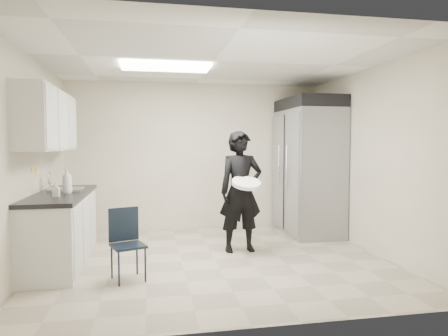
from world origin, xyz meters
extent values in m
plane|color=tan|center=(0.00, 0.00, 0.00)|extent=(4.50, 4.50, 0.00)
plane|color=silver|center=(0.00, 0.00, 2.60)|extent=(4.50, 4.50, 0.00)
plane|color=beige|center=(0.00, 2.00, 1.30)|extent=(4.50, 0.00, 4.50)
plane|color=beige|center=(-2.25, 0.00, 1.30)|extent=(0.00, 4.00, 4.00)
plane|color=beige|center=(2.25, 0.00, 1.30)|extent=(0.00, 4.00, 4.00)
cube|color=white|center=(-0.60, 0.40, 2.57)|extent=(1.20, 0.60, 0.02)
cube|color=silver|center=(-1.95, 0.20, 0.43)|extent=(0.60, 1.90, 0.86)
cube|color=black|center=(-1.95, 0.20, 0.89)|extent=(0.64, 1.95, 0.05)
cube|color=gray|center=(-1.93, 0.45, 0.87)|extent=(0.42, 0.40, 0.14)
cylinder|color=silver|center=(-2.13, 0.45, 1.02)|extent=(0.02, 0.02, 0.24)
cube|color=silver|center=(-2.08, 0.20, 1.83)|extent=(0.35, 1.80, 0.75)
cube|color=black|center=(-2.14, 1.35, 1.62)|extent=(0.22, 0.30, 0.35)
cube|color=yellow|center=(-2.24, 0.10, 1.22)|extent=(0.00, 0.12, 0.07)
cube|color=yellow|center=(-2.24, 0.30, 1.18)|extent=(0.00, 0.12, 0.07)
cube|color=gray|center=(1.83, 1.27, 1.05)|extent=(0.80, 1.35, 2.10)
cube|color=black|center=(1.83, 1.27, 2.20)|extent=(0.80, 1.35, 0.20)
cube|color=black|center=(-1.08, -0.60, 0.39)|extent=(0.44, 0.44, 0.78)
imported|color=black|center=(0.44, 0.35, 0.86)|extent=(0.66, 0.47, 1.71)
cylinder|color=white|center=(0.46, 0.10, 1.00)|extent=(0.43, 0.43, 0.05)
imported|color=white|center=(-1.85, 0.12, 1.07)|extent=(0.13, 0.13, 0.32)
imported|color=silver|center=(-1.92, -0.18, 0.99)|extent=(0.08, 0.08, 0.17)
camera|label=1|loc=(-0.83, -5.13, 1.54)|focal=32.00mm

